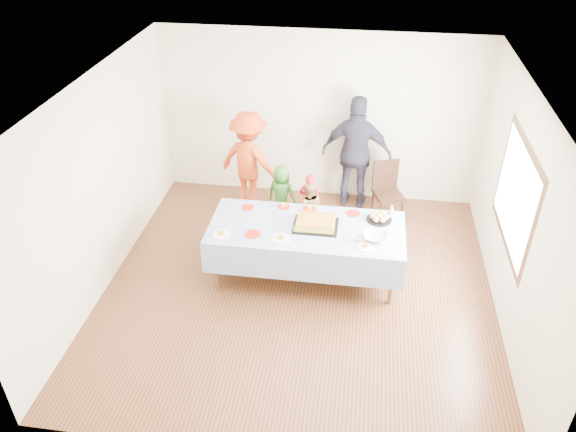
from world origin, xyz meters
name	(u,v)px	position (x,y,z in m)	size (l,w,h in m)	color
ground	(298,287)	(0.00, 0.00, 0.00)	(5.00, 5.00, 0.00)	#482814
room_walls	(305,169)	(0.05, 0.00, 1.77)	(5.04, 5.04, 2.72)	beige
party_table	(306,231)	(0.06, 0.28, 0.72)	(2.50, 1.10, 0.78)	brown
birthday_cake	(316,223)	(0.17, 0.31, 0.83)	(0.57, 0.44, 0.10)	black
rolls_tray	(379,217)	(0.98, 0.57, 0.82)	(0.33, 0.33, 0.10)	black
punch_bowl	(375,237)	(0.94, 0.13, 0.82)	(0.30, 0.30, 0.07)	silver
party_hat	(391,209)	(1.14, 0.74, 0.86)	(0.10, 0.10, 0.16)	silver
fork_pile	(357,237)	(0.71, 0.09, 0.81)	(0.24, 0.18, 0.07)	white
plate_red_far_a	(248,207)	(-0.78, 0.63, 0.79)	(0.16, 0.16, 0.01)	red
plate_red_far_b	(284,207)	(-0.30, 0.72, 0.79)	(0.17, 0.17, 0.01)	red
plate_red_far_c	(310,209)	(0.05, 0.71, 0.79)	(0.17, 0.17, 0.01)	red
plate_red_far_d	(353,213)	(0.64, 0.68, 0.79)	(0.18, 0.18, 0.01)	red
plate_red_near	(253,234)	(-0.59, 0.02, 0.79)	(0.20, 0.20, 0.01)	red
plate_white_left	(221,234)	(-0.98, -0.05, 0.79)	(0.23, 0.23, 0.01)	white
plate_white_mid	(281,239)	(-0.22, -0.04, 0.79)	(0.24, 0.24, 0.01)	white
plate_white_right	(365,247)	(0.82, -0.06, 0.79)	(0.21, 0.21, 0.01)	white
dining_chair	(387,187)	(1.11, 1.91, 0.52)	(0.52, 0.52, 0.93)	black
toddler_left	(310,201)	(-0.02, 1.45, 0.45)	(0.33, 0.22, 0.91)	red
toddler_mid	(281,195)	(-0.46, 1.55, 0.47)	(0.46, 0.30, 0.94)	#326C24
toddler_right	(309,208)	(-0.02, 1.33, 0.41)	(0.40, 0.31, 0.83)	tan
adult_left	(249,161)	(-1.02, 1.96, 0.80)	(1.03, 0.59, 1.59)	#D1451A
adult_right	(357,153)	(0.61, 2.20, 0.92)	(1.08, 0.45, 1.84)	#2E2C3D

